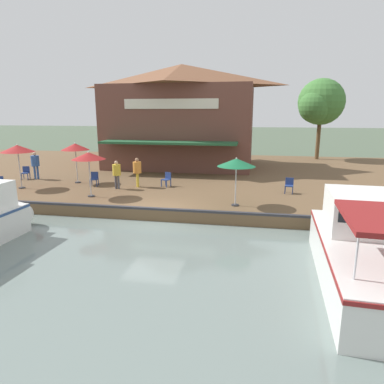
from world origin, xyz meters
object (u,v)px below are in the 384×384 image
object	(u,v)px
person_mid_patio	(35,162)
motorboat_distant_upstream	(361,246)
cafe_chair_beside_entrance	(289,185)
cafe_chair_back_row_seat	(26,172)
patio_umbrella_mid_patio_right	(75,147)
patio_umbrella_by_entrance	(236,163)
person_near_entrance	(137,169)
tree_upstream_bank	(320,103)
person_at_quay_edge	(117,171)
waterfront_restaurant	(182,115)
patio_umbrella_near_quay_edge	(17,149)
patio_umbrella_mid_patio_left	(89,156)
cafe_chair_facing_river	(94,178)
cafe_chair_under_first_umbrella	(167,179)

from	to	relation	value
person_mid_patio	motorboat_distant_upstream	size ratio (longest dim) A/B	0.23
cafe_chair_beside_entrance	cafe_chair_back_row_seat	distance (m)	16.99
patio_umbrella_mid_patio_right	motorboat_distant_upstream	distance (m)	17.05
patio_umbrella_by_entrance	person_near_entrance	xyz separation A→B (m)	(-3.23, -6.02, -0.98)
person_near_entrance	tree_upstream_bank	world-z (taller)	tree_upstream_bank
patio_umbrella_by_entrance	tree_upstream_bank	xyz separation A→B (m)	(-18.28, 6.53, 3.13)
patio_umbrella_mid_patio_right	person_at_quay_edge	distance (m)	3.60
person_at_quay_edge	waterfront_restaurant	bearing A→B (deg)	169.43
cafe_chair_beside_entrance	cafe_chair_back_row_seat	size ratio (longest dim) A/B	1.00
cafe_chair_beside_entrance	person_near_entrance	distance (m)	8.80
patio_umbrella_near_quay_edge	person_at_quay_edge	size ratio (longest dim) A/B	1.57
patio_umbrella_near_quay_edge	patio_umbrella_mid_patio_right	bearing A→B (deg)	130.45
waterfront_restaurant	patio_umbrella_by_entrance	distance (m)	13.45
cafe_chair_beside_entrance	person_at_quay_edge	xyz separation A→B (m)	(0.66, -9.78, 0.55)
patio_umbrella_near_quay_edge	cafe_chair_beside_entrance	size ratio (longest dim) A/B	3.04
patio_umbrella_mid_patio_left	cafe_chair_beside_entrance	xyz separation A→B (m)	(-2.73, 10.40, -1.68)
cafe_chair_facing_river	tree_upstream_bank	distance (m)	22.06
cafe_chair_facing_river	tree_upstream_bank	bearing A→B (deg)	135.07
cafe_chair_under_first_umbrella	person_mid_patio	size ratio (longest dim) A/B	0.47
patio_umbrella_near_quay_edge	waterfront_restaurant	bearing A→B (deg)	145.02
motorboat_distant_upstream	cafe_chair_back_row_seat	bearing A→B (deg)	-117.64
patio_umbrella_by_entrance	person_mid_patio	distance (m)	14.23
patio_umbrella_mid_patio_right	cafe_chair_under_first_umbrella	xyz separation A→B (m)	(0.02, 5.85, -1.80)
patio_umbrella_near_quay_edge	patio_umbrella_mid_patio_right	size ratio (longest dim) A/B	1.02
tree_upstream_bank	motorboat_distant_upstream	bearing A→B (deg)	-5.80
motorboat_distant_upstream	patio_umbrella_by_entrance	bearing A→B (deg)	-142.48
waterfront_restaurant	patio_umbrella_mid_patio_left	size ratio (longest dim) A/B	5.00
waterfront_restaurant	patio_umbrella_mid_patio_right	world-z (taller)	waterfront_restaurant
cafe_chair_beside_entrance	patio_umbrella_near_quay_edge	bearing A→B (deg)	-84.26
cafe_chair_beside_entrance	person_near_entrance	size ratio (longest dim) A/B	0.49
cafe_chair_beside_entrance	motorboat_distant_upstream	xyz separation A→B (m)	(8.55, 1.36, -0.11)
waterfront_restaurant	cafe_chair_under_first_umbrella	bearing A→B (deg)	5.82
person_at_quay_edge	cafe_chair_facing_river	bearing A→B (deg)	-106.70
cafe_chair_beside_entrance	motorboat_distant_upstream	world-z (taller)	motorboat_distant_upstream
patio_umbrella_near_quay_edge	cafe_chair_under_first_umbrella	bearing A→B (deg)	103.95
patio_umbrella_by_entrance	person_mid_patio	world-z (taller)	patio_umbrella_by_entrance
patio_umbrella_near_quay_edge	cafe_chair_beside_entrance	world-z (taller)	patio_umbrella_near_quay_edge
patio_umbrella_near_quay_edge	tree_upstream_bank	size ratio (longest dim) A/B	0.35
motorboat_distant_upstream	patio_umbrella_mid_patio_right	bearing A→B (deg)	-122.42
patio_umbrella_mid_patio_left	person_near_entrance	distance (m)	3.39
patio_umbrella_near_quay_edge	patio_umbrella_mid_patio_right	xyz separation A→B (m)	(-2.08, 2.45, -0.05)
patio_umbrella_by_entrance	cafe_chair_back_row_seat	size ratio (longest dim) A/B	2.72
person_at_quay_edge	patio_umbrella_by_entrance	bearing A→B (deg)	70.27
cafe_chair_back_row_seat	person_mid_patio	world-z (taller)	person_mid_patio
waterfront_restaurant	motorboat_distant_upstream	size ratio (longest dim) A/B	1.51
patio_umbrella_by_entrance	motorboat_distant_upstream	world-z (taller)	patio_umbrella_by_entrance
patio_umbrella_mid_patio_right	cafe_chair_under_first_umbrella	distance (m)	6.12
patio_umbrella_mid_patio_right	motorboat_distant_upstream	size ratio (longest dim) A/B	0.32
waterfront_restaurant	patio_umbrella_by_entrance	size ratio (longest dim) A/B	5.18
cafe_chair_under_first_umbrella	cafe_chair_beside_entrance	size ratio (longest dim) A/B	1.00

